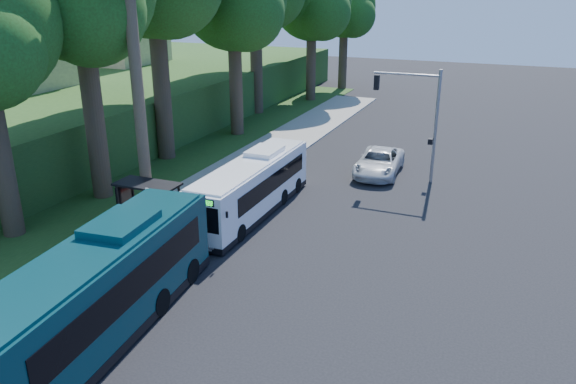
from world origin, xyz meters
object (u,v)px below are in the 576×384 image
at_px(pickup, 379,162).
at_px(bus_shelter, 146,196).
at_px(teal_bus, 93,295).
at_px(white_bus, 252,186).

bearing_deg(pickup, bus_shelter, -126.38).
bearing_deg(teal_bus, pickup, 72.97).
distance_m(bus_shelter, teal_bus, 9.57).
relative_size(teal_bus, pickup, 2.25).
distance_m(bus_shelter, pickup, 15.80).
bearing_deg(pickup, teal_bus, -104.88).
xyz_separation_m(bus_shelter, white_bus, (3.92, 3.99, -0.26)).
xyz_separation_m(bus_shelter, pickup, (8.61, 13.21, -1.01)).
xyz_separation_m(teal_bus, pickup, (4.49, 21.84, -1.06)).
xyz_separation_m(white_bus, teal_bus, (0.20, -12.63, 0.31)).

